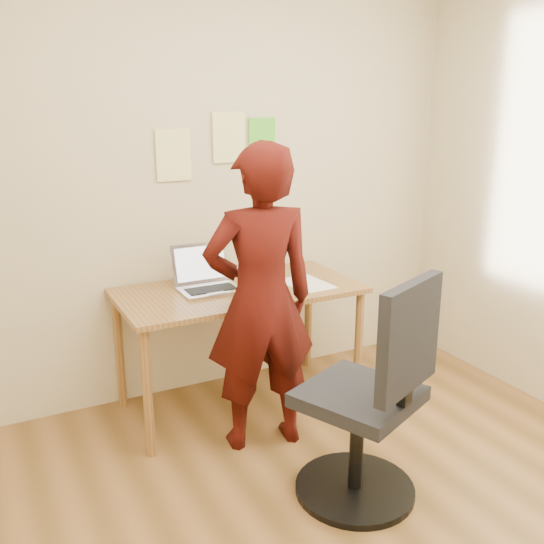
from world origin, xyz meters
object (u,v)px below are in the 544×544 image
laptop (207,280)px  person (260,300)px  desk (239,302)px  phone (275,294)px  office_chair (372,408)px

laptop → person: size_ratio=0.21×
desk → phone: 0.26m
laptop → office_chair: office_chair is taller
desk → office_chair: size_ratio=1.29×
person → office_chair: bearing=117.6°
desk → person: person is taller
phone → office_chair: 0.95m
office_chair → person: (-0.23, 0.68, 0.34)m
desk → laptop: bearing=155.4°
desk → laptop: size_ratio=4.07×
laptop → office_chair: bearing=-75.0°
office_chair → phone: bearing=67.5°
phone → person: size_ratio=0.08×
desk → office_chair: office_chair is taller
office_chair → person: 0.79m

